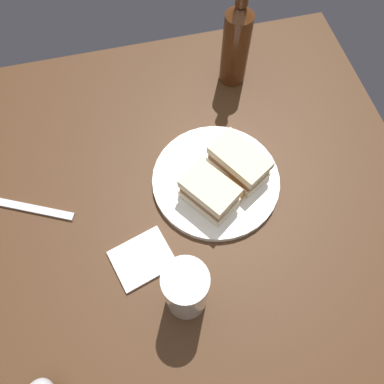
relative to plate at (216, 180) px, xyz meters
name	(u,v)px	position (x,y,z in m)	size (l,w,h in m)	color
ground_plane	(179,286)	(0.12, 0.05, -0.72)	(6.00, 6.00, 0.00)	black
dining_table	(175,261)	(0.12, 0.05, -0.36)	(1.07, 0.98, 0.71)	#422816
plate	(216,180)	(0.00, 0.00, 0.00)	(0.27, 0.27, 0.02)	white
sandwich_half_left	(209,193)	(0.03, 0.04, 0.04)	(0.12, 0.13, 0.06)	beige
sandwich_half_right	(239,162)	(-0.05, -0.01, 0.04)	(0.12, 0.14, 0.06)	beige
potato_wedge_front	(235,192)	(-0.03, 0.04, 0.02)	(0.04, 0.02, 0.02)	#B77F33
potato_wedge_middle	(232,184)	(-0.03, 0.03, 0.02)	(0.05, 0.02, 0.02)	#B77F33
potato_wedge_back	(234,189)	(-0.03, 0.04, 0.02)	(0.05, 0.02, 0.02)	gold
pint_glass	(185,292)	(0.12, 0.22, 0.06)	(0.07, 0.07, 0.16)	white
cider_bottle	(236,42)	(-0.11, -0.27, 0.10)	(0.06, 0.06, 0.28)	#47230F
napkin	(143,259)	(0.18, 0.13, 0.00)	(0.11, 0.09, 0.01)	white
fork	(32,209)	(0.38, -0.03, 0.00)	(0.18, 0.02, 0.01)	silver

